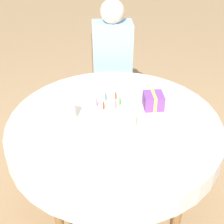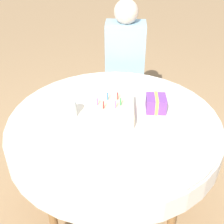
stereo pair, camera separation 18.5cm
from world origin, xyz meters
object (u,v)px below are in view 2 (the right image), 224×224
Objects in this scene: chair at (124,81)px; drinking_glass at (71,109)px; birthday_cake at (110,110)px; person at (125,61)px; gift_box at (156,103)px.

chair is 8.24× the size of drinking_glass.
chair is at bearing 84.23° from birthday_cake.
birthday_cake reaches higher than drinking_glass.
drinking_glass is (-0.32, -0.93, 0.31)m from chair.
gift_box is at bearing -75.06° from person.
chair is 1.03m from drinking_glass.
drinking_glass is 0.85× the size of gift_box.
chair is 0.92m from gift_box.
chair is 3.13× the size of birthday_cake.
drinking_glass is at bearing -170.66° from gift_box.
gift_box is (0.19, -0.76, 0.06)m from person.
gift_box is (0.28, 0.06, 0.01)m from birthday_cake.
person is 0.83m from birthday_cake.
chair is 0.96m from birthday_cake.
chair is at bearing 70.80° from drinking_glass.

